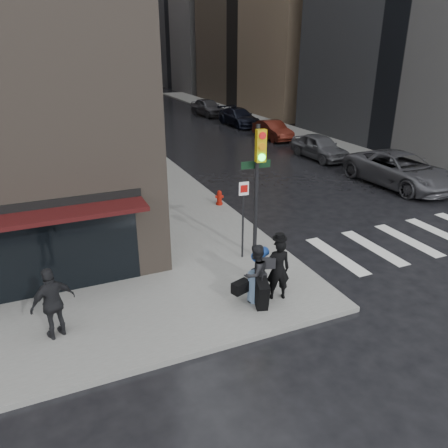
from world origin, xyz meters
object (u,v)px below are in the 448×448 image
Objects in this scene: fire_hydrant at (219,198)px; parked_car_3 at (239,117)px; man_greycoat at (53,303)px; parked_car_0 at (400,170)px; parked_car_2 at (273,130)px; parked_car_1 at (320,147)px; man_jeans at (255,273)px; traffic_light at (257,175)px; parked_car_4 at (208,107)px; man_overcoat at (275,273)px.

parked_car_3 is (9.51, 18.18, 0.29)m from fire_hydrant.
parked_car_0 is (16.71, 6.30, -0.23)m from man_greycoat.
parked_car_1 is at bearing -92.21° from parked_car_2.
man_jeans is 3.29m from traffic_light.
parked_car_4 is at bearing 90.98° from parked_car_2.
traffic_light is 1.05× the size of parked_car_2.
parked_car_1 is (10.73, 13.25, -0.23)m from man_overcoat.
parked_car_0 reaches higher than parked_car_1.
man_overcoat is 5.60m from man_greycoat.
parked_car_3 is (11.12, 25.81, -0.24)m from man_overcoat.
parked_car_2 is 0.86× the size of parked_car_4.
man_overcoat is 3.29m from traffic_light.
man_overcoat is at bearing -130.52° from parked_car_1.
parked_car_0 is at bearing 27.98° from traffic_light.
man_overcoat reaches higher than man_jeans.
fire_hydrant is 0.14× the size of parked_car_4.
man_overcoat is 0.41× the size of parked_car_4.
man_greycoat reaches higher than parked_car_3.
parked_car_2 is at bearing 88.33° from parked_car_0.
man_greycoat is 0.36× the size of parked_car_3.
traffic_light reaches higher than parked_car_1.
fire_hydrant is at bearing 173.56° from parked_car_0.
parked_car_0 is (11.65, 6.79, -0.16)m from man_jeans.
parked_car_0 is (9.54, -0.65, 0.39)m from fire_hydrant.
man_overcoat is at bearing -114.45° from parked_car_4.
fire_hydrant is 15.14m from parked_car_2.
man_jeans reaches higher than parked_car_3.
fire_hydrant is at bearing -119.90° from parked_car_3.
man_greycoat is at bearing -143.86° from parked_car_1.
fire_hydrant is at bearing -124.56° from man_jeans.
man_overcoat is 17.05m from parked_car_1.
parked_car_3 is (11.62, 25.63, -0.25)m from man_jeans.
fire_hydrant is 10.72m from parked_car_1.
parked_car_0 is at bearing -132.91° from man_overcoat.
man_jeans is 0.41× the size of parked_car_2.
traffic_light is at bearing 176.05° from man_greycoat.
man_jeans is 0.38× the size of parked_car_1.
man_jeans is 33.82m from parked_car_4.
man_greycoat is 35.38m from parked_car_4.
man_jeans is 0.28× the size of parked_car_0.
parked_car_4 is (9.11, 24.46, 0.38)m from fire_hydrant.
parked_car_0 reaches higher than parked_car_2.
man_jeans is at bearing -112.26° from traffic_light.
parked_car_1 is 0.86× the size of parked_car_3.
traffic_light is at bearing -134.59° from parked_car_1.
man_jeans reaches higher than parked_car_4.
man_overcoat is 0.45× the size of parked_car_1.
parked_car_1 is (-0.42, 6.28, -0.09)m from parked_car_0.
traffic_light reaches higher than parked_car_4.
parked_car_2 is (10.24, 16.99, -2.26)m from traffic_light.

